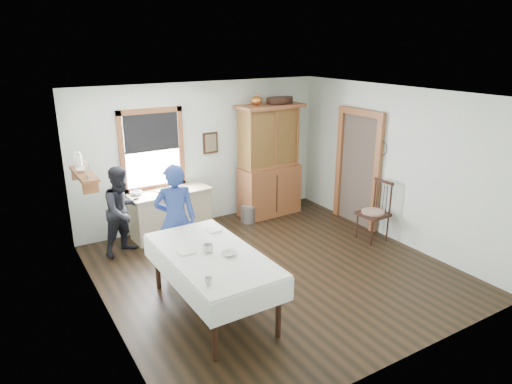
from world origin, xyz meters
TOP-DOWN VIEW (x-y plane):
  - room at (0.00, 0.00)m, footprint 5.01×5.01m
  - window at (-1.00, 2.46)m, footprint 1.18×0.07m
  - doorway at (2.46, 0.85)m, footprint 0.09×1.14m
  - wall_shelf at (-2.37, 1.54)m, footprint 0.24×1.00m
  - framed_picture at (0.15, 2.46)m, footprint 0.30×0.04m
  - rug_beater at (2.45, 0.30)m, footprint 0.01×0.27m
  - work_counter at (-0.84, 2.14)m, footprint 1.51×0.67m
  - china_hutch at (1.28, 2.13)m, footprint 1.34×0.68m
  - dining_table at (-1.30, -0.52)m, footprint 1.14×2.12m
  - spindle_chair at (2.13, 0.06)m, footprint 0.54×0.54m
  - pail at (0.67, 1.94)m, footprint 0.36×0.36m
  - wicker_basket at (0.97, 2.01)m, footprint 0.41×0.34m
  - woman_blue at (-1.28, 0.74)m, footprint 0.67×0.53m
  - figure_dark at (-1.78, 1.83)m, footprint 0.83×0.74m
  - table_cup_a at (-1.32, -0.48)m, footprint 0.16×0.16m
  - table_cup_b at (-1.67, -1.22)m, footprint 0.11×0.11m
  - table_bowl at (-1.14, -0.70)m, footprint 0.26×0.26m
  - counter_book at (-1.07, 2.18)m, footprint 0.22×0.25m
  - counter_bowl at (-1.42, 2.24)m, footprint 0.23×0.23m
  - shelf_bowl at (-2.37, 1.55)m, footprint 0.22×0.22m

SIDE VIEW (x-z plane):
  - wicker_basket at x=0.97m, z-range 0.00..0.21m
  - pail at x=0.67m, z-range 0.00..0.32m
  - dining_table at x=-1.30m, z-range 0.00..0.84m
  - work_counter at x=-0.84m, z-range 0.00..0.84m
  - spindle_chair at x=2.13m, z-range 0.00..1.10m
  - figure_dark at x=-1.78m, z-range 0.00..1.39m
  - woman_blue at x=-1.28m, z-range 0.00..1.59m
  - counter_book at x=-1.07m, z-range 0.84..0.86m
  - table_bowl at x=-1.14m, z-range 0.84..0.89m
  - counter_bowl at x=-1.42m, z-range 0.84..0.90m
  - table_cup_b at x=-1.67m, z-range 0.84..0.93m
  - table_cup_a at x=-1.32m, z-range 0.84..0.95m
  - china_hutch at x=1.28m, z-range 0.00..2.24m
  - doorway at x=2.46m, z-range 0.05..2.27m
  - room at x=0.00m, z-range 0.00..2.70m
  - framed_picture at x=0.15m, z-range 1.35..1.75m
  - wall_shelf at x=-2.37m, z-range 1.35..1.79m
  - shelf_bowl at x=-2.37m, z-range 1.57..1.62m
  - window at x=-1.00m, z-range 0.89..2.37m
  - rug_beater at x=2.45m, z-range 1.58..1.86m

